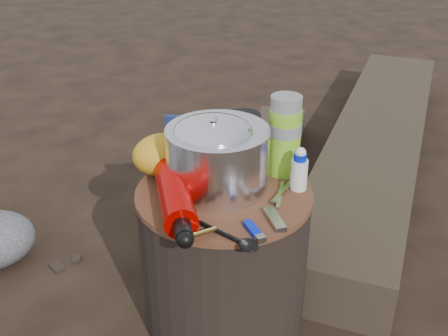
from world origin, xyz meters
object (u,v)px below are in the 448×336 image
object	(u,v)px
stump	(224,256)
log_main	(377,144)
thermos	(284,136)
fuel_bottle	(175,196)
camping_pot	(213,154)
travel_mug	(244,137)

from	to	relation	value
stump	log_main	xyz separation A→B (m)	(0.96, 0.65, -0.12)
stump	thermos	xyz separation A→B (m)	(0.19, 0.04, 0.31)
stump	fuel_bottle	distance (m)	0.29
stump	thermos	world-z (taller)	thermos
camping_pot	fuel_bottle	distance (m)	0.15
log_main	camping_pot	distance (m)	1.23
fuel_bottle	travel_mug	distance (m)	0.32
log_main	travel_mug	world-z (taller)	travel_mug
log_main	camping_pot	xyz separation A→B (m)	(-0.98, -0.62, 0.42)
log_main	thermos	size ratio (longest dim) A/B	9.92
camping_pot	thermos	bearing A→B (deg)	4.11
travel_mug	fuel_bottle	bearing A→B (deg)	-142.72
camping_pot	fuel_bottle	world-z (taller)	camping_pot
fuel_bottle	thermos	distance (m)	0.34
travel_mug	log_main	bearing A→B (deg)	30.71
thermos	travel_mug	xyz separation A→B (m)	(-0.07, 0.11, -0.04)
camping_pot	travel_mug	bearing A→B (deg)	42.85
fuel_bottle	thermos	world-z (taller)	thermos
travel_mug	camping_pot	bearing A→B (deg)	-137.15
camping_pot	log_main	bearing A→B (deg)	32.62
fuel_bottle	travel_mug	world-z (taller)	travel_mug
camping_pot	thermos	xyz separation A→B (m)	(0.20, 0.01, 0.01)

